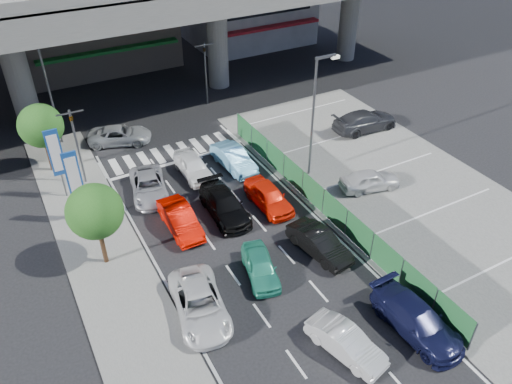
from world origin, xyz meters
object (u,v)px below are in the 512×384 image
taxi_orange_left (180,219)px  traffic_cone (319,196)px  signboard_far (56,155)px  taxi_orange_right (269,196)px  street_lamp_right (316,108)px  taxi_teal_mid (260,267)px  street_lamp_left (50,81)px  traffic_light_left (73,129)px  signboard_near (74,178)px  parked_sedan_dgrey (365,121)px  traffic_light_right (205,58)px  hatch_white_back_mid (346,342)px  sedan_white_front_mid (193,166)px  hatch_black_mid_right (319,243)px  parked_sedan_white (370,180)px  wagon_silver_front_left (149,186)px  tree_near (95,212)px  sedan_white_mid_left (200,304)px  minivan_navy_back (417,320)px  tree_far (41,126)px  sedan_black_mid (224,205)px  kei_truck_front_right (234,158)px

taxi_orange_left → traffic_cone: taxi_orange_left is taller
signboard_far → taxi_orange_right: bearing=-32.7°
street_lamp_right → taxi_teal_mid: 10.90m
taxi_orange_right → traffic_cone: bearing=-22.6°
street_lamp_left → traffic_light_left: bearing=-88.8°
signboard_near → parked_sedan_dgrey: bearing=2.9°
traffic_light_right → hatch_white_back_mid: 26.14m
traffic_light_right → sedan_white_front_mid: size_ratio=1.29×
signboard_far → hatch_black_mid_right: signboard_far is taller
traffic_light_left → taxi_orange_right: traffic_light_left is taller
street_lamp_left → parked_sedan_dgrey: size_ratio=1.56×
signboard_near → parked_sedan_white: bearing=-17.7°
hatch_black_mid_right → taxi_orange_left: taxi_orange_left is taller
hatch_black_mid_right → parked_sedan_dgrey: size_ratio=0.78×
parked_sedan_white → parked_sedan_dgrey: bearing=-23.2°
hatch_black_mid_right → traffic_cone: (2.58, 3.73, -0.21)m
traffic_light_left → street_lamp_right: size_ratio=0.65×
taxi_orange_right → traffic_cone: size_ratio=5.19×
signboard_far → wagon_silver_front_left: (4.59, -2.18, -2.44)m
taxi_orange_left → parked_sedan_white: size_ratio=1.08×
signboard_far → tree_near: (0.60, -6.99, 0.32)m
parked_sedan_dgrey → hatch_white_back_mid: bearing=141.7°
hatch_white_back_mid → hatch_black_mid_right: (2.63, 5.81, 0.04)m
street_lamp_right → tree_near: street_lamp_right is taller
sedan_white_mid_left → parked_sedan_white: 14.07m
street_lamp_right → sedan_white_mid_left: street_lamp_right is taller
traffic_light_left → hatch_white_back_mid: bearing=-69.8°
signboard_near → taxi_teal_mid: bearing=-51.8°
minivan_navy_back → taxi_orange_left: (-6.60, 11.79, -0.01)m
sedan_white_front_mid → parked_sedan_white: (9.08, -6.86, 0.02)m
sedan_white_mid_left → taxi_teal_mid: sedan_white_mid_left is taller
tree_far → parked_sedan_white: tree_far is taller
street_lamp_left → tree_near: street_lamp_left is taller
sedan_white_mid_left → sedan_black_mid: sedan_black_mid is taller
signboard_near → taxi_orange_right: 11.05m
signboard_near → minivan_navy_back: (11.26, -15.02, -2.37)m
traffic_light_left → street_lamp_right: street_lamp_right is taller
minivan_navy_back → taxi_orange_right: (-1.13, 11.28, 0.00)m
traffic_light_left → taxi_orange_left: 8.74m
minivan_navy_back → street_lamp_left: bearing=110.5°
street_lamp_right → wagon_silver_front_left: 11.35m
traffic_light_left → hatch_black_mid_right: traffic_light_left is taller
traffic_light_left → taxi_teal_mid: traffic_light_left is taller
signboard_near → kei_truck_front_right: 10.56m
taxi_orange_left → taxi_orange_right: bearing=-5.4°
tree_near → kei_truck_front_right: (10.02, 5.13, -2.70)m
traffic_light_right → street_lamp_left: 11.90m
signboard_far → tree_near: tree_near is taller
signboard_far → taxi_orange_right: (10.52, -6.75, -2.37)m
tree_far → parked_sedan_white: 20.99m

